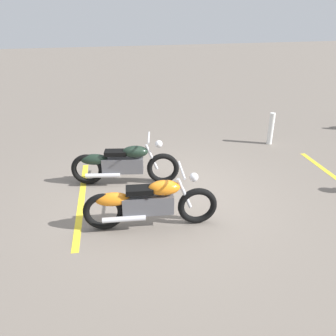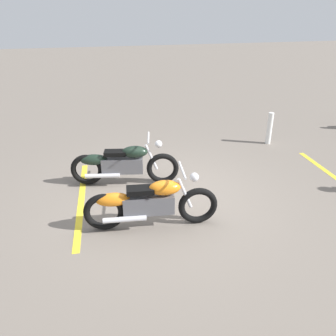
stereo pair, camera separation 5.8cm
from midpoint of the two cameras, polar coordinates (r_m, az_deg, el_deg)
ground_plane at (r=6.54m, az=-0.60°, el=-5.19°), size 60.00×60.00×0.00m
motorcycle_bright_foreground at (r=5.53m, az=-3.71°, el=-5.89°), size 2.23×0.62×1.04m
motorcycle_dark_foreground at (r=6.94m, az=-8.09°, el=0.74°), size 2.20×0.72×1.04m
bollard_post at (r=9.46m, az=16.71°, el=6.48°), size 0.14×0.14×0.86m
parking_stripe_near at (r=6.71m, az=-14.77°, el=-5.25°), size 0.37×3.20×0.01m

